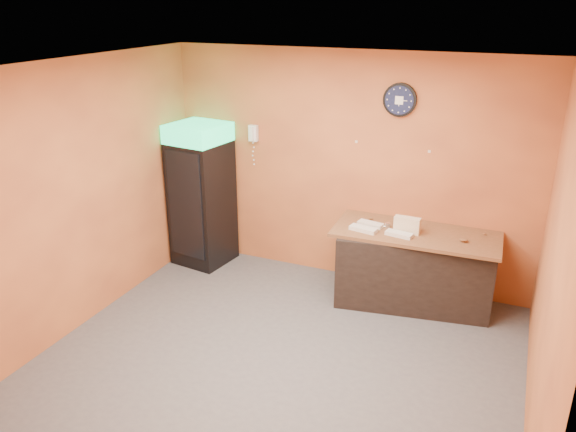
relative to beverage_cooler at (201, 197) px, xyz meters
The scene contains 15 objects.
floor 2.61m from the beverage_cooler, 41.09° to the right, with size 4.50×4.50×0.00m, color #47474C.
back_wall 1.95m from the beverage_cooler, 11.98° to the left, with size 4.50×0.02×2.80m, color #D2743B.
left_wall 1.73m from the beverage_cooler, 104.16° to the right, with size 0.02×4.00×2.80m, color #D2743B.
right_wall 4.43m from the beverage_cooler, 21.45° to the right, with size 0.02×4.00×2.80m, color #D2743B.
ceiling 3.09m from the beverage_cooler, 41.09° to the right, with size 4.50×4.00×0.02m, color white.
beverage_cooler is the anchor object (origin of this frame).
prep_counter 2.84m from the beverage_cooler, ahead, with size 1.70×0.75×0.85m, color black.
wall_clock 2.80m from the beverage_cooler, ahead, with size 0.37×0.06×0.37m.
wall_phone 1.08m from the beverage_cooler, 28.89° to the left, with size 0.11×0.10×0.20m.
butcher_paper 2.79m from the beverage_cooler, ahead, with size 1.83×0.82×0.04m, color brown.
sub_roll_stack 2.70m from the beverage_cooler, ahead, with size 0.29×0.11×0.18m.
wrapped_sandwich_left 2.25m from the beverage_cooler, ahead, with size 0.31×0.12×0.04m, color silver.
wrapped_sandwich_mid 2.65m from the beverage_cooler, ahead, with size 0.29×0.12×0.04m, color silver.
wrapped_sandwich_right 2.27m from the beverage_cooler, ahead, with size 0.29×0.11×0.04m, color silver.
kitchen_tool 2.47m from the beverage_cooler, ahead, with size 0.06×0.06×0.06m, color silver.
Camera 1 is at (1.90, -4.25, 3.34)m, focal length 35.00 mm.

